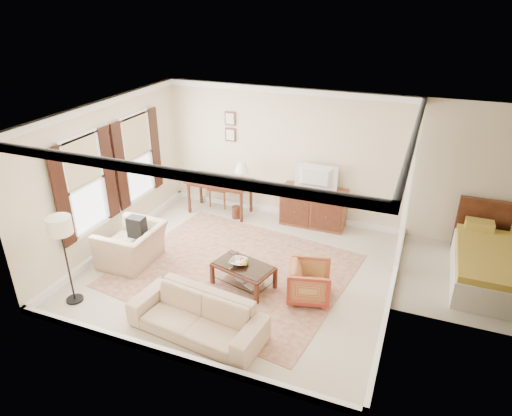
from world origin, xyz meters
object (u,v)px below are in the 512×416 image
Objects in this scene: club_armchair at (131,239)px; sofa at (197,311)px; sideboard at (313,207)px; tv at (315,170)px; coffee_table at (243,270)px; striped_armchair at (310,280)px; writing_desk at (220,185)px.

sofa is at bearing 57.75° from club_armchair.
sofa is (-0.70, -4.05, -0.02)m from sideboard.
coffee_table is (-0.52, -2.67, -0.97)m from tv.
sofa is (-0.70, -4.03, -0.89)m from tv.
sideboard reaches higher than striped_armchair.
club_armchair is 2.46m from sofa.
sideboard is 1.95× the size of striped_armchair.
sofa is at bearing 80.22° from tv.
sideboard reaches higher than sofa.
writing_desk is 2.19m from sideboard.
coffee_table is 1.16m from striped_armchair.
writing_desk is 1.28× the size of coffee_table.
striped_armchair is (1.16, 0.07, 0.03)m from coffee_table.
tv is 1.23× the size of striped_armchair.
sofa is at bearing 123.49° from striped_armchair.
sofa is (1.47, -3.88, -0.28)m from writing_desk.
tv is at bearing 87.19° from sofa.
tv is 0.78× the size of club_armchair.
tv is at bearing 79.03° from coffee_table.
coffee_table is at bearing -56.83° from writing_desk.
writing_desk is 3.74m from striped_armchair.
tv is at bearing -90.00° from sideboard.
club_armchair is at bearing -178.88° from coffee_table.
coffee_table is at bearing 91.17° from club_armchair.
tv is 2.89m from coffee_table.
coffee_table is at bearing 79.03° from tv.
striped_armchair is (2.81, -2.45, -0.33)m from writing_desk.
writing_desk is at bearing 117.74° from sofa.
club_armchair is (-0.61, -2.57, -0.20)m from writing_desk.
club_armchair is at bearing -135.38° from sideboard.
club_armchair is 0.54× the size of sofa.
coffee_table is at bearing 89.54° from sofa.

